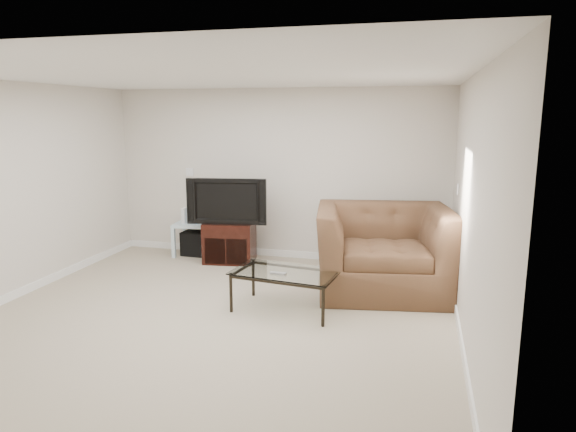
% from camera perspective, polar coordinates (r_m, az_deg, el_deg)
% --- Properties ---
extents(floor, '(5.00, 5.00, 0.00)m').
position_cam_1_polar(floor, '(5.61, -8.19, -11.16)').
color(floor, tan).
rests_on(floor, ground).
extents(ceiling, '(5.00, 5.00, 0.00)m').
position_cam_1_polar(ceiling, '(5.20, -8.98, 15.23)').
color(ceiling, white).
rests_on(ceiling, ground).
extents(wall_back, '(5.00, 0.02, 2.50)m').
position_cam_1_polar(wall_back, '(7.60, -1.21, 4.63)').
color(wall_back, silver).
rests_on(wall_back, ground).
extents(wall_left, '(0.02, 5.00, 2.50)m').
position_cam_1_polar(wall_left, '(6.64, -28.86, 2.27)').
color(wall_left, silver).
rests_on(wall_left, ground).
extents(wall_right, '(0.02, 5.00, 2.50)m').
position_cam_1_polar(wall_right, '(4.87, 19.63, 0.22)').
color(wall_right, silver).
rests_on(wall_right, ground).
extents(plate_back, '(0.12, 0.02, 0.12)m').
position_cam_1_polar(plate_back, '(8.08, -10.87, 4.82)').
color(plate_back, white).
rests_on(plate_back, wall_back).
extents(plate_right_switch, '(0.02, 0.09, 0.13)m').
position_cam_1_polar(plate_right_switch, '(6.45, 18.33, 2.86)').
color(plate_right_switch, white).
rests_on(plate_right_switch, wall_right).
extents(plate_right_outlet, '(0.02, 0.08, 0.12)m').
position_cam_1_polar(plate_right_outlet, '(6.36, 17.97, -6.02)').
color(plate_right_outlet, white).
rests_on(plate_right_outlet, wall_right).
extents(tv_stand, '(0.77, 0.58, 0.59)m').
position_cam_1_polar(tv_stand, '(7.54, -6.50, -2.88)').
color(tv_stand, black).
rests_on(tv_stand, floor).
extents(dvd_player, '(0.44, 0.33, 0.06)m').
position_cam_1_polar(dvd_player, '(7.46, -6.61, -1.49)').
color(dvd_player, black).
rests_on(dvd_player, tv_stand).
extents(television, '(1.08, 0.36, 0.66)m').
position_cam_1_polar(television, '(7.39, -6.66, 1.76)').
color(television, black).
rests_on(television, tv_stand).
extents(side_table, '(0.56, 0.56, 0.50)m').
position_cam_1_polar(side_table, '(8.01, -10.43, -2.48)').
color(side_table, '#A3BCC6').
rests_on(side_table, floor).
extents(subwoofer, '(0.39, 0.39, 0.37)m').
position_cam_1_polar(subwoofer, '(8.04, -10.15, -2.96)').
color(subwoofer, black).
rests_on(subwoofer, floor).
extents(game_console, '(0.08, 0.17, 0.23)m').
position_cam_1_polar(game_console, '(7.96, -11.42, 0.09)').
color(game_console, white).
rests_on(game_console, side_table).
extents(game_case, '(0.08, 0.15, 0.20)m').
position_cam_1_polar(game_case, '(7.90, -10.14, -0.07)').
color(game_case, '#337FCC').
rests_on(game_case, side_table).
extents(recliner, '(1.73, 1.27, 1.39)m').
position_cam_1_polar(recliner, '(6.28, 10.59, -2.14)').
color(recliner, brown).
rests_on(recliner, floor).
extents(coffee_table, '(1.20, 0.78, 0.44)m').
position_cam_1_polar(coffee_table, '(5.70, -0.29, -8.30)').
color(coffee_table, black).
rests_on(coffee_table, floor).
extents(remote, '(0.18, 0.05, 0.02)m').
position_cam_1_polar(remote, '(5.52, -1.11, -6.38)').
color(remote, '#B2B2B7').
rests_on(remote, coffee_table).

